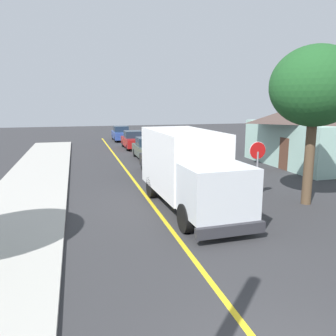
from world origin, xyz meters
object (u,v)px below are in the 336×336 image
parked_car_mid (148,149)px  street_tree_far_side (315,87)px  parked_car_near (160,161)px  stop_sign (257,159)px  parked_car_far (133,140)px  house_across_street (331,128)px  parked_car_furthest (121,134)px  box_truck (188,167)px

parked_car_mid → street_tree_far_side: size_ratio=0.66×
parked_car_near → stop_sign: (2.93, -6.52, 1.06)m
parked_car_far → street_tree_far_side: size_ratio=0.66×
house_across_street → stop_sign: bearing=-144.8°
parked_car_furthest → stop_sign: stop_sign is taller
house_across_street → parked_car_far: bearing=135.9°
box_truck → house_across_street: size_ratio=0.76×
parked_car_furthest → parked_car_far: bearing=-87.8°
parked_car_far → street_tree_far_side: 20.62m
box_truck → street_tree_far_side: street_tree_far_side is taller
parked_car_far → house_across_street: size_ratio=0.46×
parked_car_near → stop_sign: 7.23m
box_truck → parked_car_mid: size_ratio=1.65×
parked_car_near → parked_car_furthest: size_ratio=1.00×
parked_car_furthest → street_tree_far_side: street_tree_far_side is taller
parked_car_furthest → street_tree_far_side: (4.62, -26.64, 4.19)m
parked_car_mid → street_tree_far_side: street_tree_far_side is taller
parked_car_mid → parked_car_near: bearing=-94.4°
parked_car_mid → parked_car_far: same height
parked_car_near → stop_sign: size_ratio=1.67×
box_truck → parked_car_furthest: box_truck is taller
parked_car_far → house_across_street: 16.99m
box_truck → parked_car_near: (0.49, 6.91, -0.97)m
parked_car_far → stop_sign: (2.57, -18.50, 1.06)m
box_truck → street_tree_far_side: bearing=-9.2°
parked_car_mid → parked_car_furthest: same height
parked_car_near → parked_car_furthest: (0.08, 18.90, 0.00)m
parked_car_far → street_tree_far_side: (4.35, -19.72, 4.19)m
parked_car_near → parked_car_mid: size_ratio=1.00×
parked_car_near → street_tree_far_side: bearing=-58.7°
box_truck → house_across_street: (12.98, 7.12, 0.81)m
stop_sign → house_across_street: bearing=35.2°
parked_car_far → street_tree_far_side: bearing=-77.6°
parked_car_mid → parked_car_far: (-0.09, 6.25, 0.00)m
house_across_street → box_truck: bearing=-151.2°
stop_sign → parked_car_furthest: bearing=96.4°
parked_car_near → stop_sign: stop_sign is taller
house_across_street → parked_car_mid: bearing=155.4°
parked_car_far → parked_car_furthest: bearing=92.2°
parked_car_mid → house_across_street: bearing=-24.6°
parked_car_mid → parked_car_furthest: (-0.36, 13.17, 0.00)m
parked_car_far → parked_car_furthest: (-0.27, 6.93, 0.00)m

